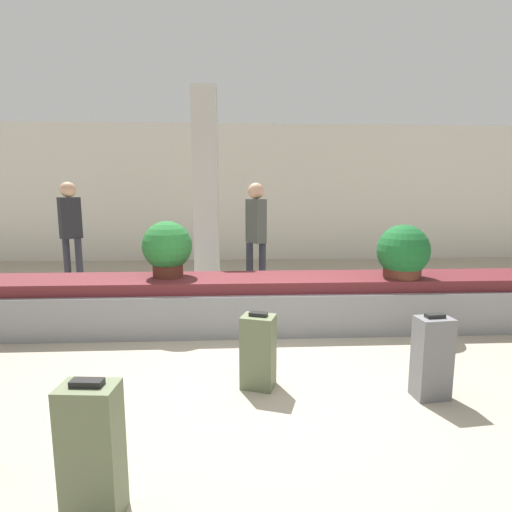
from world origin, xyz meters
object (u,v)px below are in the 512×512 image
at_px(suitcase_1, 92,452).
at_px(traveler_0, 71,225).
at_px(pillar, 206,193).
at_px(potted_plant_1, 167,248).
at_px(suitcase_2, 432,358).
at_px(suitcase_3, 258,351).
at_px(traveler_1, 256,229).
at_px(potted_plant_0, 403,253).

height_order(suitcase_1, traveler_0, traveler_0).
distance_m(pillar, potted_plant_1, 1.82).
relative_size(suitcase_2, traveler_0, 0.38).
bearing_deg(suitcase_3, pillar, 119.68).
bearing_deg(traveler_1, potted_plant_1, 109.84).
bearing_deg(suitcase_2, potted_plant_1, 135.94).
relative_size(suitcase_3, potted_plant_1, 0.97).
bearing_deg(potted_plant_0, suitcase_2, -104.56).
bearing_deg(suitcase_1, suitcase_3, 60.84).
bearing_deg(suitcase_2, suitcase_3, 163.60).
xyz_separation_m(potted_plant_0, traveler_1, (-1.64, 1.61, 0.15)).
distance_m(suitcase_1, potted_plant_1, 2.97).
xyz_separation_m(pillar, potted_plant_1, (-0.35, -1.67, -0.64)).
relative_size(potted_plant_1, traveler_0, 0.37).
bearing_deg(pillar, traveler_0, 170.71).
bearing_deg(potted_plant_0, suitcase_3, -142.03).
bearing_deg(suitcase_3, suitcase_2, 8.12).
distance_m(suitcase_1, suitcase_2, 2.49).
bearing_deg(suitcase_2, traveler_0, 131.76).
bearing_deg(potted_plant_1, pillar, 78.25).
distance_m(suitcase_1, traveler_0, 5.39).
bearing_deg(suitcase_1, potted_plant_1, 96.96).
bearing_deg(potted_plant_1, suitcase_2, -37.99).
height_order(suitcase_1, potted_plant_0, potted_plant_0).
bearing_deg(traveler_1, traveler_0, 46.78).
xyz_separation_m(potted_plant_0, potted_plant_1, (-2.77, 0.20, 0.05)).
relative_size(pillar, traveler_1, 1.82).
bearing_deg(traveler_1, suitcase_1, 134.99).
xyz_separation_m(suitcase_2, potted_plant_1, (-2.35, 1.83, 0.63)).
height_order(potted_plant_0, traveler_0, traveler_0).
relative_size(suitcase_1, suitcase_3, 1.13).
bearing_deg(pillar, potted_plant_1, -101.75).
xyz_separation_m(suitcase_3, traveler_0, (-2.92, 3.62, 0.77)).
distance_m(suitcase_3, traveler_1, 3.09).
bearing_deg(pillar, suitcase_2, -60.27).
distance_m(potted_plant_0, traveler_1, 2.31).
distance_m(pillar, traveler_0, 2.36).
height_order(traveler_0, traveler_1, traveler_0).
bearing_deg(traveler_0, suitcase_3, 87.88).
height_order(pillar, suitcase_2, pillar).
relative_size(suitcase_1, traveler_1, 0.41).
xyz_separation_m(suitcase_2, suitcase_3, (-1.35, 0.25, -0.02)).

